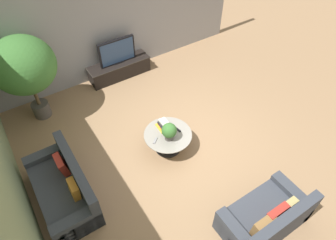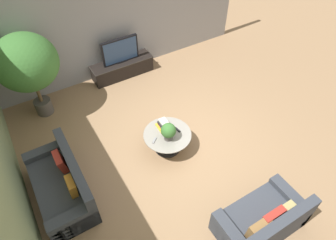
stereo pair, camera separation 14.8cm
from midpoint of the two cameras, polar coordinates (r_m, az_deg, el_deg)
ground_plane at (r=6.60m, az=3.45°, el=-4.60°), size 24.00×24.00×0.00m
back_wall_stone at (r=7.95m, az=-9.81°, el=18.48°), size 7.40×0.12×3.00m
media_console at (r=8.34m, az=-8.17°, el=9.80°), size 1.68×0.50×0.44m
television at (r=8.03m, az=-8.57°, el=12.92°), size 0.99×0.13×0.67m
coffee_table at (r=6.27m, az=0.56°, el=-3.54°), size 1.00×1.00×0.45m
couch_by_wall at (r=5.94m, az=-18.75°, el=-11.75°), size 0.84×1.79×0.84m
couch_near_entry at (r=5.55m, az=18.28°, el=-17.83°), size 1.49×0.84×0.84m
potted_palm_tall at (r=7.00m, az=-24.81°, el=9.72°), size 1.34×1.34×2.05m
potted_plant_tabletop at (r=5.93m, az=0.80°, el=-2.14°), size 0.31×0.31×0.39m
book_stack at (r=6.25m, az=-0.21°, el=-0.89°), size 0.25×0.31×0.17m
remote_black at (r=6.25m, az=2.49°, el=-1.86°), size 0.07×0.16×0.02m
remote_silver at (r=6.05m, az=-1.91°, el=-3.89°), size 0.15×0.13×0.02m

